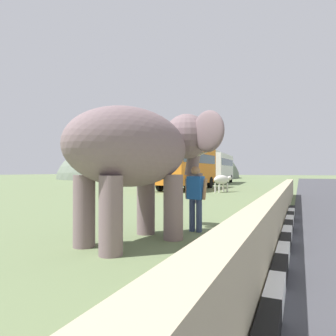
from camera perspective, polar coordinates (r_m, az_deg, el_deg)
name	(u,v)px	position (r m, az deg, el deg)	size (l,w,h in m)	color
striped_curb	(278,280)	(4.37, 20.15, -19.43)	(16.20, 0.20, 0.24)	white
barrier_parapet	(270,221)	(6.58, 18.82, -9.57)	(28.00, 0.36, 1.00)	tan
elephant	(144,151)	(6.69, -4.67, 3.31)	(4.07, 3.03, 3.01)	slate
person_handler	(196,195)	(7.63, 5.26, -5.13)	(0.32, 0.65, 1.66)	navy
bus_orange	(187,164)	(24.91, 3.64, 0.71)	(8.68, 2.69, 3.50)	orange
bus_white	(217,166)	(36.80, 9.39, 0.32)	(10.00, 3.23, 3.50)	silver
cow_near	(222,180)	(21.81, 10.19, -2.28)	(1.88, 1.21, 1.23)	beige
cow_mid	(190,180)	(21.62, 4.30, -2.30)	(1.74, 1.51, 1.23)	beige
hill_east	(155,178)	(66.40, -2.57, -1.86)	(45.37, 36.30, 18.06)	slate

